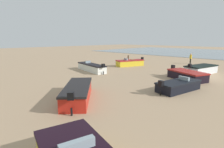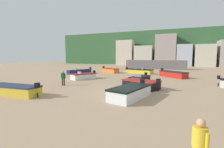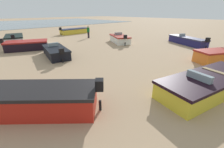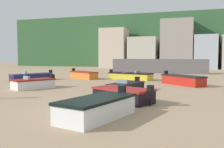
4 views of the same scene
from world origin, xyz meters
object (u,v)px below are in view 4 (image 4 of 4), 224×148
Objects in this scene: boat_white_2 at (33,84)px; boat_black_7 at (123,95)px; boat_red_0 at (183,80)px; boat_navy_6 at (32,77)px; boat_white_4 at (98,108)px; boat_orange_10 at (83,75)px; boat_yellow_3 at (130,76)px; boat_black_1 at (126,87)px.

boat_black_7 is at bearing -173.66° from boat_white_2.
boat_navy_6 is (-16.43, -0.88, -0.06)m from boat_red_0.
boat_orange_10 is (-9.12, 18.11, -0.02)m from boat_white_4.
boat_red_0 reaches higher than boat_yellow_3.
boat_white_4 is at bearing 55.55° from boat_orange_10.
boat_orange_10 is (4.47, 4.23, 0.04)m from boat_navy_6.
boat_red_0 is at bearing 103.18° from boat_orange_10.
boat_white_2 is 0.78× the size of boat_navy_6.
boat_white_2 reaches higher than boat_yellow_3.
boat_navy_6 is (-10.26, -4.87, -0.00)m from boat_yellow_3.
boat_orange_10 is (-9.08, 13.87, 0.02)m from boat_black_7.
boat_white_2 is at bearing -13.20° from boat_yellow_3.
boat_red_0 is 1.17× the size of boat_white_2.
boat_yellow_3 is 1.29× the size of boat_orange_10.
boat_red_0 is 10.91m from boat_black_7.
boat_red_0 is at bearing -151.28° from boat_navy_6.
boat_yellow_3 is 1.38× the size of boat_black_7.
boat_white_4 is (9.04, -7.93, 0.04)m from boat_white_2.
boat_red_0 is at bearing -108.58° from boat_black_1.
boat_white_2 is (-11.88, -6.84, -0.05)m from boat_red_0.
boat_yellow_3 is 1.15× the size of boat_navy_6.
boat_white_4 is at bearing 167.34° from boat_white_2.
boat_red_0 is 7.35m from boat_yellow_3.
boat_orange_10 reaches higher than boat_white_2.
boat_white_2 is 0.85× the size of boat_white_4.
boat_black_1 is at bearing -69.32° from boat_white_4.
boat_red_0 reaches higher than boat_orange_10.
boat_navy_6 is (-4.55, 5.95, -0.01)m from boat_white_2.
boat_red_0 is 15.04m from boat_white_4.
boat_black_7 is (0.95, -4.13, 0.05)m from boat_black_1.
boat_navy_6 reaches higher than boat_black_1.
boat_white_4 is at bearing 160.03° from boat_navy_6.
boat_white_4 reaches higher than boat_white_2.
boat_yellow_3 is at bearing 36.77° from boat_black_7.
boat_black_1 is 0.92× the size of boat_white_4.
boat_black_7 is at bearing 62.04° from boat_orange_10.
boat_orange_10 is at bearing -110.92° from boat_navy_6.
boat_black_1 is 8.43m from boat_white_4.
boat_white_2 reaches higher than boat_black_1.
boat_red_0 is at bearing 8.68° from boat_black_7.
boat_white_2 is 0.68× the size of boat_yellow_3.
boat_yellow_3 is 14.87m from boat_black_7.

